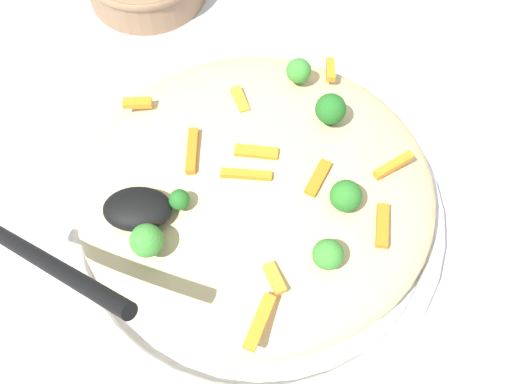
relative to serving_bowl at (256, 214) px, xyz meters
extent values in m
plane|color=silver|center=(0.00, 0.00, -0.02)|extent=(2.40, 2.40, 0.00)
cylinder|color=silver|center=(0.00, 0.00, -0.01)|extent=(0.33, 0.33, 0.02)
torus|color=silver|center=(0.00, 0.00, 0.01)|extent=(0.36, 0.36, 0.02)
torus|color=black|center=(0.00, 0.00, 0.01)|extent=(0.35, 0.35, 0.00)
ellipsoid|color=#DBC689|center=(0.00, 0.00, 0.05)|extent=(0.32, 0.30, 0.08)
cube|color=orange|center=(-0.05, 0.01, 0.09)|extent=(0.02, 0.04, 0.01)
cube|color=orange|center=(0.11, -0.07, 0.08)|extent=(0.03, 0.01, 0.01)
cube|color=orange|center=(0.06, -0.01, 0.09)|extent=(0.01, 0.04, 0.01)
cube|color=orange|center=(-0.10, 0.05, 0.08)|extent=(0.01, 0.04, 0.01)
cube|color=orange|center=(-0.07, -0.11, 0.08)|extent=(0.01, 0.02, 0.01)
cube|color=orange|center=(0.02, -0.07, 0.08)|extent=(0.02, 0.03, 0.01)
cube|color=orange|center=(0.01, 0.01, 0.09)|extent=(0.04, 0.01, 0.01)
cube|color=orange|center=(0.00, -0.01, 0.09)|extent=(0.04, 0.01, 0.01)
cube|color=orange|center=(-0.02, 0.10, 0.08)|extent=(0.02, 0.03, 0.01)
cube|color=orange|center=(-0.01, 0.13, 0.08)|extent=(0.02, 0.04, 0.01)
cube|color=orange|center=(-0.12, -0.01, 0.08)|extent=(0.04, 0.03, 0.01)
cylinder|color=#205B1C|center=(0.06, 0.04, 0.09)|extent=(0.01, 0.01, 0.01)
sphere|color=#236B23|center=(0.06, 0.04, 0.10)|extent=(0.02, 0.02, 0.02)
cylinder|color=#205B1C|center=(-0.06, -0.05, 0.09)|extent=(0.01, 0.01, 0.01)
sphere|color=#236B23|center=(-0.06, -0.05, 0.10)|extent=(0.03, 0.03, 0.03)
cylinder|color=#377928|center=(-0.06, 0.08, 0.08)|extent=(0.01, 0.01, 0.01)
sphere|color=#3D8E33|center=(-0.06, 0.08, 0.09)|extent=(0.02, 0.02, 0.02)
cylinder|color=#296820|center=(-0.07, 0.03, 0.08)|extent=(0.01, 0.01, 0.01)
sphere|color=#2D7A28|center=(-0.07, 0.03, 0.10)|extent=(0.03, 0.03, 0.03)
cylinder|color=#377928|center=(0.08, 0.07, 0.09)|extent=(0.01, 0.01, 0.01)
sphere|color=#3D8E33|center=(0.08, 0.07, 0.10)|extent=(0.03, 0.03, 0.03)
cylinder|color=#377928|center=(-0.04, -0.10, 0.08)|extent=(0.01, 0.01, 0.01)
sphere|color=#3D8E33|center=(-0.04, -0.10, 0.09)|extent=(0.02, 0.02, 0.02)
ellipsoid|color=black|center=(0.09, 0.04, 0.09)|extent=(0.06, 0.04, 0.02)
cylinder|color=black|center=(0.14, 0.11, 0.13)|extent=(0.14, 0.10, 0.09)
camera|label=1|loc=(-0.01, 0.25, 0.51)|focal=41.04mm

